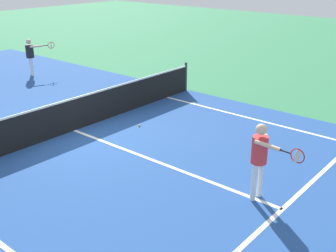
{
  "coord_description": "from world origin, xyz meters",
  "views": [
    {
      "loc": [
        -6.88,
        -9.27,
        4.52
      ],
      "look_at": [
        0.02,
        -3.47,
        1.0
      ],
      "focal_mm": 45.44,
      "sensor_mm": 36.0,
      "label": 1
    }
  ],
  "objects_px": {
    "net": "(73,114)",
    "player_near": "(260,154)",
    "player_far": "(31,53)",
    "tennis_ball_near_net": "(139,125)"
  },
  "relations": [
    {
      "from": "tennis_ball_near_net",
      "to": "net",
      "type": "bearing_deg",
      "value": 139.81
    },
    {
      "from": "player_near",
      "to": "tennis_ball_near_net",
      "type": "bearing_deg",
      "value": 73.31
    },
    {
      "from": "net",
      "to": "player_near",
      "type": "distance_m",
      "value": 5.83
    },
    {
      "from": "net",
      "to": "player_near",
      "type": "xyz_separation_m",
      "value": [
        0.04,
        -5.81,
        0.51
      ]
    },
    {
      "from": "net",
      "to": "player_near",
      "type": "relative_size",
      "value": 6.46
    },
    {
      "from": "tennis_ball_near_net",
      "to": "player_near",
      "type": "bearing_deg",
      "value": -106.69
    },
    {
      "from": "player_near",
      "to": "player_far",
      "type": "relative_size",
      "value": 1.06
    },
    {
      "from": "net",
      "to": "player_far",
      "type": "bearing_deg",
      "value": 65.83
    },
    {
      "from": "player_near",
      "to": "tennis_ball_near_net",
      "type": "xyz_separation_m",
      "value": [
        1.38,
        4.61,
        -0.97
      ]
    },
    {
      "from": "player_near",
      "to": "tennis_ball_near_net",
      "type": "relative_size",
      "value": 24.47
    }
  ]
}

